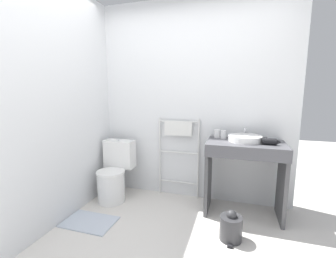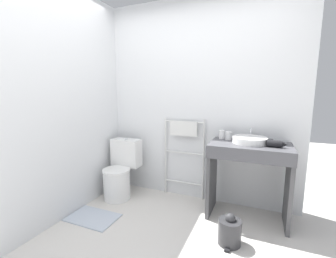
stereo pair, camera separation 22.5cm
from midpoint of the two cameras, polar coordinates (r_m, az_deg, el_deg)
name	(u,v)px [view 2 (the right image)]	position (r m, az deg, el deg)	size (l,w,h in m)	color
wall_back	(196,102)	(2.97, 9.23, 6.73)	(2.60, 0.12, 2.56)	silver
wall_side	(77,103)	(2.86, -20.07, 6.21)	(0.12, 2.15, 2.56)	silver
toilet	(120,172)	(3.13, -9.95, -10.72)	(0.41, 0.52, 0.77)	white
towel_radiator	(184,141)	(2.96, 6.17, -2.99)	(0.56, 0.06, 1.07)	silver
vanity_counter	(249,170)	(2.67, 22.12, -9.64)	(0.84, 0.51, 0.86)	#4C4C51
sink_basin	(250,140)	(2.64, 22.38, -2.60)	(0.37, 0.37, 0.07)	white
faucet	(251,133)	(2.80, 22.48, -0.98)	(0.02, 0.10, 0.13)	silver
cup_near_wall	(222,134)	(2.78, 15.85, -1.37)	(0.07, 0.07, 0.10)	white
cup_near_edge	(228,136)	(2.75, 17.39, -1.62)	(0.07, 0.07, 0.10)	white
hair_dryer	(275,144)	(2.56, 27.91, -3.34)	(0.19, 0.16, 0.07)	black
trash_bin	(230,231)	(2.39, 18.24, -23.44)	(0.21, 0.25, 0.30)	#333335
bath_mat	(93,217)	(2.82, -16.30, -20.82)	(0.56, 0.36, 0.01)	#B2BCCC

